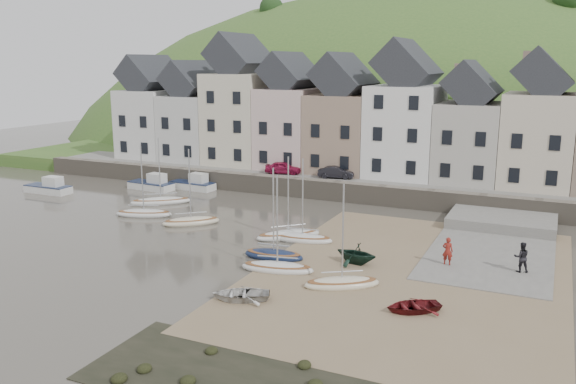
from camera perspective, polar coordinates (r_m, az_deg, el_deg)
The scene contains 26 objects.
ground at distance 40.96m, azimuth -3.52°, elevation -5.74°, with size 160.00×160.00×0.00m, color #454136.
quay_land at distance 69.83m, azimuth 8.95°, elevation 2.36°, with size 90.00×30.00×1.50m, color #3A6127.
quay_street at distance 58.87m, azimuth 5.90°, elevation 1.37°, with size 70.00×7.00×0.10m, color slate.
seawall at distance 55.77m, azimuth 4.72°, elevation 0.10°, with size 70.00×1.20×1.80m, color slate.
beach at distance 37.30m, azimuth 11.70°, elevation -7.79°, with size 18.00×26.00×0.06m, color #7C684B.
slipway at distance 44.26m, azimuth 19.15°, elevation -4.96°, with size 8.00×18.00×0.12m, color slate.
hillside at distance 101.89m, azimuth 10.22°, elevation -5.36°, with size 134.40×84.00×84.00m.
townhouse_terrace at distance 60.86m, azimuth 8.68°, elevation 7.15°, with size 61.05×8.00×13.93m.
sailboat_0 at distance 55.64m, azimuth -12.13°, elevation -0.85°, with size 5.25×4.56×6.32m.
sailboat_1 at distance 51.46m, azimuth -13.69°, elevation -2.00°, with size 5.00×3.10×6.32m.
sailboat_2 at distance 48.14m, azimuth -9.30°, elevation -2.79°, with size 4.44×4.17×6.32m.
sailboat_3 at distance 43.87m, azimuth 0.03°, elevation -4.13°, with size 4.56×4.55×6.32m.
sailboat_4 at distance 43.03m, azimuth 1.41°, elevation -4.46°, with size 4.63×2.16×6.32m.
sailboat_5 at distance 39.44m, azimuth -1.39°, elevation -6.04°, with size 4.20×1.89×6.32m.
sailboat_6 at distance 37.08m, azimuth -1.02°, elevation -7.27°, with size 4.82×2.40×6.32m.
sailboat_7 at distance 34.74m, azimuth 5.21°, elevation -8.70°, with size 4.55×3.66×6.32m.
motorboat_0 at distance 61.95m, azimuth -12.92°, elevation 0.76°, with size 5.10×2.19×1.70m.
motorboat_1 at distance 63.41m, azimuth -21.98°, elevation 0.43°, with size 4.90×1.75×1.70m.
motorboat_2 at distance 61.27m, azimuth -9.04°, elevation 0.80°, with size 4.87×2.06×1.70m.
rowboat_white at distance 32.82m, azimuth -4.58°, elevation -9.75°, with size 2.25×3.16×0.65m, color beige.
rowboat_green at distance 38.38m, azimuth 6.59°, elevation -5.85°, with size 2.34×2.71×1.43m, color black.
rowboat_red at distance 31.96m, azimuth 11.93°, elevation -10.67°, with size 2.08×2.91×0.60m, color maroon.
person_red at distance 39.06m, azimuth 15.11°, elevation -5.50°, with size 0.66×0.43×1.81m, color maroon.
person_dark at distance 39.16m, azimuth 21.55°, elevation -5.84°, with size 0.92×0.72×1.89m, color black.
car_left at distance 60.31m, azimuth -0.46°, elevation 2.35°, with size 1.47×3.66×1.25m, color maroon.
car_right at distance 58.16m, azimuth 4.65°, elevation 1.89°, with size 1.22×3.50×1.15m, color black.
Camera 1 is at (18.49, -34.26, 12.73)m, focal length 36.96 mm.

